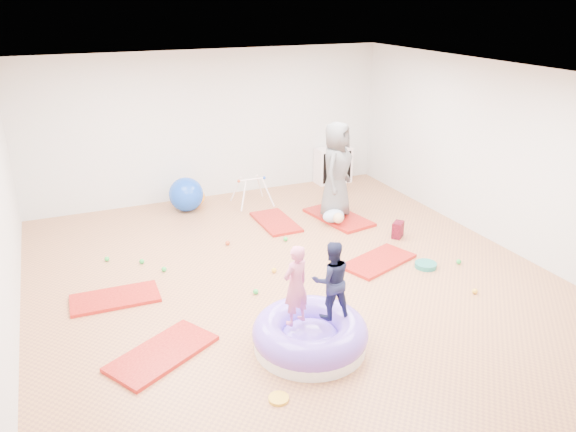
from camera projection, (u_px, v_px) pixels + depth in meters
name	position (u px, v px, depth m)	size (l,w,h in m)	color
room	(297.00, 188.00, 7.22)	(7.01, 8.01, 2.81)	#9B5F44
gym_mat_front_left	(162.00, 353.00, 6.20)	(1.20, 0.60, 0.05)	red
gym_mat_mid_left	(115.00, 298.00, 7.33)	(1.12, 0.56, 0.05)	red
gym_mat_center_back	(276.00, 222.00, 9.78)	(1.13, 0.56, 0.05)	red
gym_mat_right	(378.00, 261.00, 8.34)	(1.14, 0.57, 0.05)	red
gym_mat_rear_right	(338.00, 217.00, 9.97)	(1.30, 0.65, 0.05)	red
inflatable_cushion	(310.00, 335.00, 6.30)	(1.31, 1.31, 0.41)	white
child_pink	(296.00, 281.00, 6.04)	(0.34, 0.22, 0.94)	pink
child_navy	(332.00, 276.00, 6.17)	(0.45, 0.35, 0.92)	#1C2143
adult_caregiver	(336.00, 170.00, 9.67)	(0.82, 0.54, 1.69)	#59595A
infant	(334.00, 216.00, 9.62)	(0.39, 0.40, 0.23)	#ACC2E1
ball_pit_balls	(263.00, 264.00, 8.22)	(4.84, 3.05, 0.07)	green
exercise_ball_blue	(186.00, 194.00, 10.25)	(0.63, 0.63, 0.63)	blue
exercise_ball_orange	(195.00, 197.00, 10.53)	(0.36, 0.36, 0.36)	#FFA019
infant_play_gym	(252.00, 187.00, 10.51)	(0.68, 0.64, 0.52)	white
cube_shelf	(333.00, 165.00, 11.78)	(0.75, 0.37, 0.75)	white
balance_disc	(426.00, 265.00, 8.20)	(0.32, 0.32, 0.07)	#1E796B
backpack	(398.00, 230.00, 9.18)	(0.23, 0.14, 0.27)	maroon
yellow_toy	(279.00, 399.00, 5.53)	(0.21, 0.21, 0.03)	yellow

